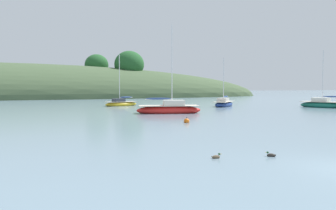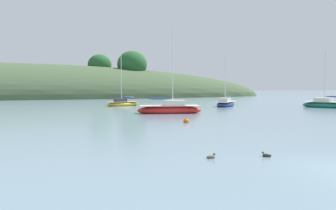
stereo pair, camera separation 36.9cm
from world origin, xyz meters
The scene contains 7 objects.
sailboat_grey_yawl centered at (0.01, 41.24, 0.34)m, with size 5.42×3.34×7.61m.
sailboat_red_portside centered at (25.09, 28.41, 0.40)m, with size 5.00×6.77×7.92m.
sailboat_yellow_far centered at (13.64, 35.27, 0.37)m, with size 5.49×5.60×7.15m.
sailboat_teal_outer centered at (2.14, 25.85, 0.42)m, with size 7.16×3.63×9.53m.
mooring_buoy_channel centered at (0.27, 16.27, 0.12)m, with size 0.44×0.44×0.54m.
duck_straggler centered at (-3.67, 3.41, 0.05)m, with size 0.42×0.19×0.24m.
duck_trailing centered at (-1.41, 2.99, 0.05)m, with size 0.38×0.36×0.24m.
Camera 2 is at (-9.51, -8.91, 2.83)m, focal length 37.11 mm.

